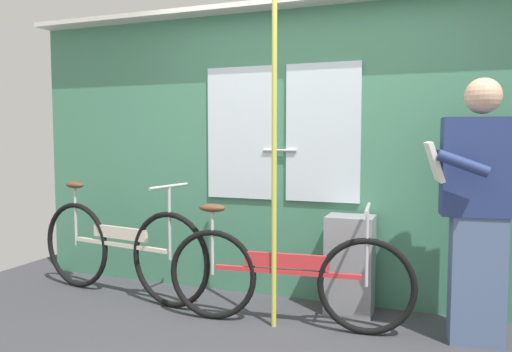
% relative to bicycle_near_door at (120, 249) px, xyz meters
% --- Properties ---
extents(train_door_wall, '(5.09, 0.28, 2.40)m').
position_rel_bicycle_near_door_xyz_m(train_door_wall, '(1.46, 0.49, 0.85)').
color(train_door_wall, '#427F60').
rests_on(train_door_wall, ground_plane).
extents(bicycle_near_door, '(1.80, 0.48, 0.97)m').
position_rel_bicycle_near_door_xyz_m(bicycle_near_door, '(0.00, 0.00, 0.00)').
color(bicycle_near_door, black).
rests_on(bicycle_near_door, ground_plane).
extents(bicycle_leaning_behind, '(1.76, 0.44, 0.87)m').
position_rel_bicycle_near_door_xyz_m(bicycle_leaning_behind, '(1.49, -0.16, -0.04)').
color(bicycle_leaning_behind, black).
rests_on(bicycle_leaning_behind, ground_plane).
extents(passenger_reading_newspaper, '(0.60, 0.52, 1.70)m').
position_rel_bicycle_near_door_xyz_m(passenger_reading_newspaper, '(2.72, -0.01, 0.50)').
color(passenger_reading_newspaper, slate).
rests_on(passenger_reading_newspaper, ground_plane).
extents(trash_bin_by_wall, '(0.35, 0.28, 0.74)m').
position_rel_bicycle_near_door_xyz_m(trash_bin_by_wall, '(1.87, 0.28, -0.03)').
color(trash_bin_by_wall, gray).
rests_on(trash_bin_by_wall, ground_plane).
extents(handrail_pole, '(0.04, 0.04, 2.36)m').
position_rel_bicycle_near_door_xyz_m(handrail_pole, '(1.42, -0.19, 0.78)').
color(handrail_pole, '#C6C14C').
rests_on(handrail_pole, ground_plane).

